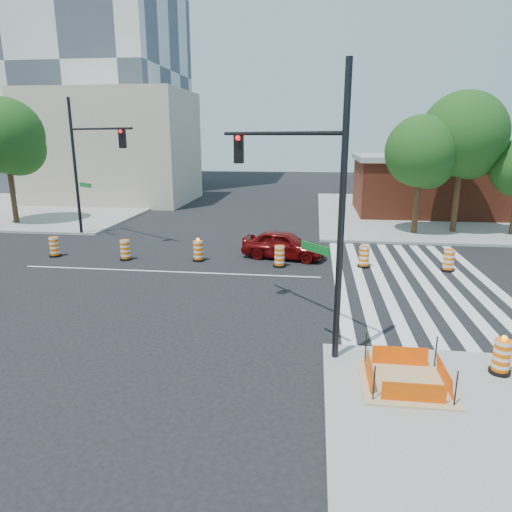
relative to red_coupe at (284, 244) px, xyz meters
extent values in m
plane|color=black|center=(-5.13, -3.10, -0.72)|extent=(120.00, 120.00, 0.00)
cube|color=gray|center=(12.87, 14.90, -0.65)|extent=(22.00, 22.00, 0.15)
cube|color=gray|center=(-23.13, 14.90, -0.65)|extent=(22.00, 22.00, 0.15)
cube|color=silver|center=(2.67, -3.10, -0.72)|extent=(0.45, 13.50, 0.01)
cube|color=silver|center=(3.57, -3.10, -0.72)|extent=(0.45, 13.50, 0.01)
cube|color=silver|center=(4.47, -3.10, -0.72)|extent=(0.45, 13.50, 0.01)
cube|color=silver|center=(5.37, -3.10, -0.72)|extent=(0.45, 13.50, 0.01)
cube|color=silver|center=(6.27, -3.10, -0.72)|extent=(0.45, 13.50, 0.01)
cube|color=silver|center=(7.17, -3.10, -0.72)|extent=(0.45, 13.50, 0.01)
cube|color=silver|center=(8.07, -3.10, -0.72)|extent=(0.45, 13.50, 0.01)
cube|color=silver|center=(8.97, -3.10, -0.72)|extent=(0.45, 13.50, 0.01)
cube|color=silver|center=(-5.13, -3.10, -0.72)|extent=(14.00, 0.12, 0.01)
cube|color=tan|center=(3.87, -12.10, -0.55)|extent=(2.20, 2.20, 0.05)
cube|color=#FC5005|center=(3.87, -13.00, -0.30)|extent=(1.44, 0.02, 0.55)
cube|color=#FC5005|center=(3.87, -11.20, -0.30)|extent=(1.44, 0.02, 0.55)
cube|color=#FC5005|center=(2.97, -12.10, -0.30)|extent=(0.02, 1.44, 0.55)
cube|color=#FC5005|center=(4.77, -12.10, -0.30)|extent=(0.02, 1.44, 0.55)
cylinder|color=black|center=(2.97, -13.00, -0.12)|extent=(0.04, 0.04, 0.90)
cylinder|color=black|center=(4.77, -13.00, -0.12)|extent=(0.04, 0.04, 0.90)
cylinder|color=black|center=(2.97, -11.20, -0.12)|extent=(0.04, 0.04, 0.90)
cylinder|color=black|center=(4.77, -11.20, -0.12)|extent=(0.04, 0.04, 0.90)
cube|color=maroon|center=(12.87, 14.90, 1.38)|extent=(16.00, 8.00, 4.20)
cube|color=gray|center=(12.87, 14.90, 3.68)|extent=(16.50, 8.50, 0.40)
cube|color=#BAA88E|center=(-17.13, 18.90, 4.28)|extent=(14.00, 10.00, 10.00)
imported|color=#610808|center=(0.00, 0.00, 0.00)|extent=(4.49, 2.50, 1.44)
cylinder|color=black|center=(2.19, -10.86, 3.31)|extent=(0.17, 0.17, 7.76)
cylinder|color=black|center=(0.26, -8.68, 5.44)|extent=(3.94, 4.44, 0.12)
cube|color=black|center=(-1.09, -7.15, 4.96)|extent=(0.31, 0.27, 0.97)
sphere|color=#FF0C0C|center=(-1.09, -7.33, 5.30)|extent=(0.17, 0.17, 0.17)
cube|color=#0C591E|center=(1.55, -10.14, 2.34)|extent=(0.80, 0.90, 0.24)
cylinder|color=black|center=(-13.08, 4.02, 3.49)|extent=(0.18, 0.18, 8.13)
cylinder|color=black|center=(-10.52, 2.37, 5.73)|extent=(5.19, 3.40, 0.12)
cube|color=black|center=(-8.72, 1.21, 5.22)|extent=(0.33, 0.28, 1.02)
sphere|color=#FF0C0C|center=(-8.72, 1.03, 5.58)|extent=(0.18, 0.18, 0.18)
cube|color=#0C591E|center=(-12.23, 3.47, 2.48)|extent=(1.05, 0.69, 0.25)
cylinder|color=black|center=(6.38, -11.25, -0.53)|extent=(0.54, 0.54, 0.09)
cylinder|color=#FF6505|center=(6.38, -11.25, -0.08)|extent=(0.43, 0.43, 0.85)
sphere|color=#FF990C|center=(6.38, -11.25, 0.42)|extent=(0.14, 0.14, 0.14)
cylinder|color=#382314|center=(-19.33, 6.70, 1.98)|extent=(0.36, 0.36, 5.40)
sphere|color=#1D4513|center=(-19.33, 6.70, 5.35)|extent=(5.06, 5.06, 5.06)
sphere|color=#1D4513|center=(-18.78, 7.03, 4.51)|extent=(3.71, 3.71, 3.71)
cylinder|color=#382314|center=(7.77, 6.60, 1.58)|extent=(0.35, 0.35, 4.60)
sphere|color=#1D4513|center=(7.77, 6.60, 4.45)|extent=(4.31, 4.31, 4.31)
sphere|color=#1D4513|center=(8.32, 6.93, 3.73)|extent=(3.16, 3.16, 3.16)
sphere|color=#1D4513|center=(7.34, 6.38, 4.02)|extent=(2.87, 2.87, 2.87)
cylinder|color=#382314|center=(10.33, 7.36, 2.02)|extent=(0.36, 0.36, 5.48)
sphere|color=#1D4513|center=(10.33, 7.36, 5.45)|extent=(5.14, 5.14, 5.14)
sphere|color=#1D4513|center=(10.89, 7.69, 4.59)|extent=(3.77, 3.77, 3.77)
sphere|color=#1D4513|center=(9.88, 7.14, 4.93)|extent=(3.43, 3.43, 3.43)
cylinder|color=black|center=(-11.81, -1.19, -0.67)|extent=(0.60, 0.60, 0.10)
cylinder|color=#FF6505|center=(-11.81, -1.19, -0.17)|extent=(0.48, 0.48, 0.95)
cylinder|color=black|center=(-7.89, -1.36, -0.67)|extent=(0.60, 0.60, 0.10)
cylinder|color=#FF6505|center=(-7.89, -1.36, -0.17)|extent=(0.48, 0.48, 0.95)
cylinder|color=black|center=(-4.20, -1.08, -0.67)|extent=(0.60, 0.60, 0.10)
cylinder|color=#FF6505|center=(-4.20, -1.08, -0.17)|extent=(0.48, 0.48, 0.95)
sphere|color=#FF990C|center=(-4.20, -1.08, 0.38)|extent=(0.16, 0.16, 0.16)
cylinder|color=black|center=(-0.08, -1.61, -0.67)|extent=(0.60, 0.60, 0.10)
cylinder|color=#FF6505|center=(-0.08, -1.61, -0.17)|extent=(0.48, 0.48, 0.95)
cylinder|color=black|center=(3.92, -1.17, -0.67)|extent=(0.60, 0.60, 0.10)
cylinder|color=#FF6505|center=(3.92, -1.17, -0.17)|extent=(0.48, 0.48, 0.95)
cylinder|color=black|center=(7.73, -1.34, -0.67)|extent=(0.60, 0.60, 0.10)
cylinder|color=#FF6505|center=(7.73, -1.34, -0.17)|extent=(0.48, 0.48, 0.95)
camera|label=1|loc=(1.48, -22.61, 5.40)|focal=32.00mm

